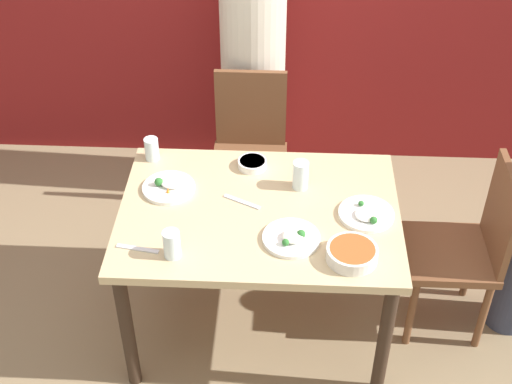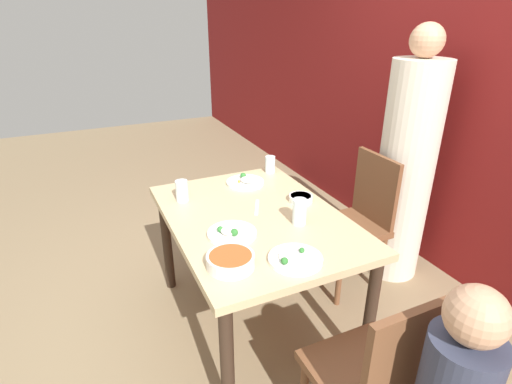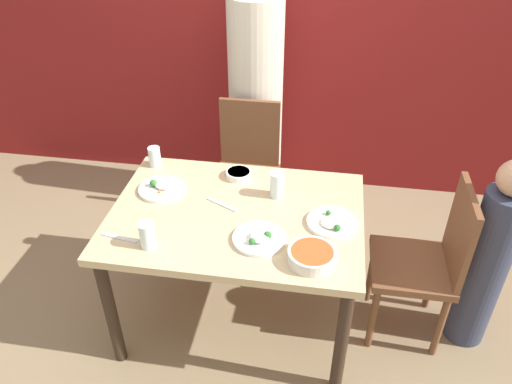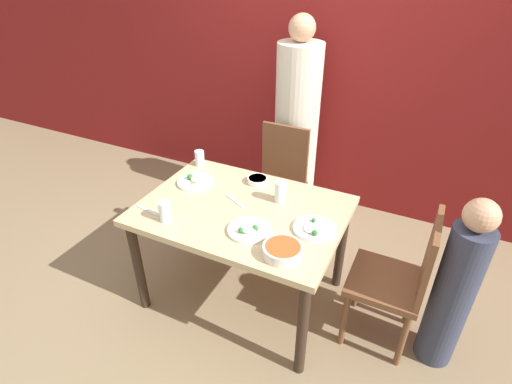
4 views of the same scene
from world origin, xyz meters
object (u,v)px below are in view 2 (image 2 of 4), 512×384
object	(u,v)px
chair_child_spot	(379,377)
bowl_curry	(231,261)
person_adult	(406,170)
glass_water_tall	(270,164)
chair_adult_spot	(358,218)
plate_rice_adult	(246,181)

from	to	relation	value
chair_child_spot	bowl_curry	world-z (taller)	chair_child_spot
person_adult	bowl_curry	bearing A→B (deg)	-71.63
chair_child_spot	glass_water_tall	world-z (taller)	chair_child_spot
chair_child_spot	glass_water_tall	size ratio (longest dim) A/B	8.13
chair_child_spot	person_adult	size ratio (longest dim) A/B	0.54
chair_adult_spot	bowl_curry	size ratio (longest dim) A/B	4.36
bowl_curry	plate_rice_adult	bearing A→B (deg)	152.53
plate_rice_adult	glass_water_tall	bearing A→B (deg)	116.20
bowl_curry	plate_rice_adult	world-z (taller)	same
chair_adult_spot	glass_water_tall	world-z (taller)	chair_adult_spot
chair_adult_spot	plate_rice_adult	size ratio (longest dim) A/B	3.82
bowl_curry	plate_rice_adult	distance (m)	0.89
chair_child_spot	plate_rice_adult	distance (m)	1.38
glass_water_tall	chair_adult_spot	bearing A→B (deg)	44.13
person_adult	plate_rice_adult	bearing A→B (deg)	-108.07
bowl_curry	plate_rice_adult	xyz separation A→B (m)	(-0.79, 0.41, -0.02)
plate_rice_adult	bowl_curry	bearing A→B (deg)	-27.47
plate_rice_adult	glass_water_tall	size ratio (longest dim) A/B	2.13
person_adult	glass_water_tall	distance (m)	0.89
bowl_curry	person_adult	bearing A→B (deg)	108.37
chair_adult_spot	glass_water_tall	distance (m)	0.67
chair_child_spot	bowl_curry	xyz separation A→B (m)	(-0.57, -0.36, 0.26)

